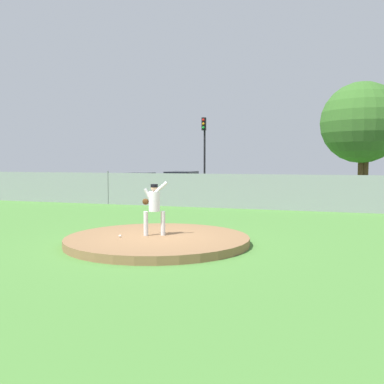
% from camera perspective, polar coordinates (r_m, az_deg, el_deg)
% --- Properties ---
extents(ground_plane, '(80.00, 80.00, 0.00)m').
position_cam_1_polar(ground_plane, '(18.27, 2.83, -3.47)').
color(ground_plane, '#4C8438').
extents(asphalt_strip, '(44.00, 7.00, 0.01)m').
position_cam_1_polar(asphalt_strip, '(26.51, 7.77, -1.16)').
color(asphalt_strip, '#2B2B2D').
rests_on(asphalt_strip, ground_plane).
extents(pitchers_mound, '(5.30, 5.30, 0.23)m').
position_cam_1_polar(pitchers_mound, '(12.64, -4.54, -6.32)').
color(pitchers_mound, olive).
rests_on(pitchers_mound, ground_plane).
extents(pitcher_youth, '(0.80, 0.35, 1.59)m').
position_cam_1_polar(pitcher_youth, '(12.65, -5.01, -1.59)').
color(pitcher_youth, silver).
rests_on(pitcher_youth, pitchers_mound).
extents(baseball, '(0.07, 0.07, 0.07)m').
position_cam_1_polar(baseball, '(12.59, -9.43, -5.71)').
color(baseball, white).
rests_on(baseball, pitchers_mound).
extents(chainlink_fence, '(36.15, 0.07, 1.85)m').
position_cam_1_polar(chainlink_fence, '(22.04, 5.63, 0.10)').
color(chainlink_fence, gray).
rests_on(chainlink_fence, ground_plane).
extents(parked_car_white, '(1.85, 4.77, 1.64)m').
position_cam_1_polar(parked_car_white, '(28.72, -7.30, 0.83)').
color(parked_car_white, silver).
rests_on(parked_car_white, ground_plane).
extents(parked_car_slate, '(2.06, 4.72, 1.76)m').
position_cam_1_polar(parked_car_slate, '(27.41, -1.35, 0.80)').
color(parked_car_slate, slate).
rests_on(parked_car_slate, ground_plane).
extents(traffic_light_near, '(0.28, 0.46, 5.49)m').
position_cam_1_polar(traffic_light_near, '(31.13, 1.61, 6.47)').
color(traffic_light_near, black).
rests_on(traffic_light_near, ground_plane).
extents(tree_broad_right, '(5.72, 5.72, 7.99)m').
position_cam_1_polar(tree_broad_right, '(33.31, 21.39, 8.47)').
color(tree_broad_right, '#4C331E').
rests_on(tree_broad_right, ground_plane).
extents(tree_slender_far, '(4.58, 4.58, 7.56)m').
position_cam_1_polar(tree_slender_far, '(33.52, 21.92, 8.64)').
color(tree_slender_far, '#4C331E').
rests_on(tree_slender_far, ground_plane).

